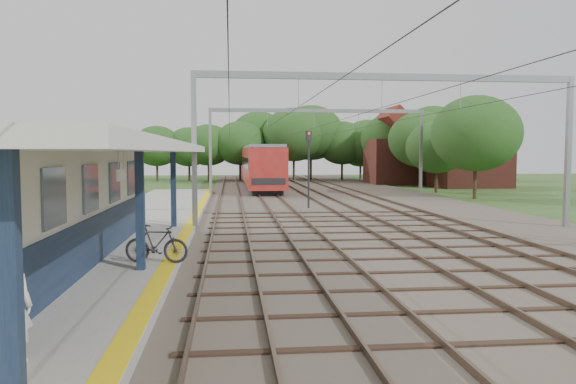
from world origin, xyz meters
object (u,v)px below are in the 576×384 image
signal_post (309,158)px  bicycle (156,244)px  train (257,164)px  person (10,307)px

signal_post → bicycle: bearing=-135.6°
train → signal_post: bearing=-86.3°
person → signal_post: bearing=-119.2°
bicycle → train: train is taller
bicycle → person: bearing=-177.7°
bicycle → signal_post: bearing=-10.0°
person → signal_post: (8.12, 25.65, 1.98)m
bicycle → signal_post: 19.47m
person → train: size_ratio=0.04×
bicycle → signal_post: signal_post is taller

